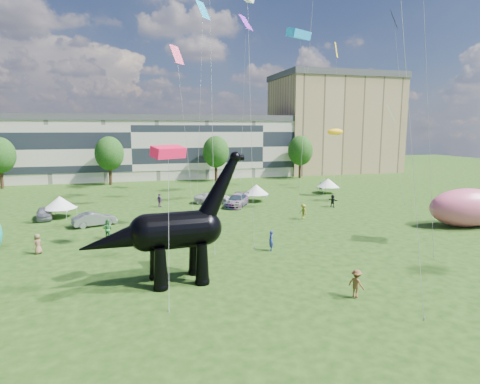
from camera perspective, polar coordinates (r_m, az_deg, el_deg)
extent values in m
plane|color=#16330C|center=(27.88, 3.44, -12.79)|extent=(220.00, 220.00, 0.00)
cube|color=beige|center=(86.58, -15.19, 5.84)|extent=(78.00, 11.00, 12.00)
cube|color=tan|center=(101.74, 13.18, 9.16)|extent=(28.00, 18.00, 22.00)
cylinder|color=#382314|center=(80.89, -30.78, 1.54)|extent=(0.56, 0.56, 3.20)
cylinder|color=#382314|center=(78.04, -17.95, 2.15)|extent=(0.56, 0.56, 3.20)
ellipsoid|color=#14380F|center=(77.66, -18.12, 5.61)|extent=(5.20, 5.20, 6.24)
cylinder|color=#382314|center=(79.68, -3.42, 2.71)|extent=(0.56, 0.56, 3.20)
ellipsoid|color=#14380F|center=(79.30, -3.45, 6.10)|extent=(5.20, 5.20, 6.24)
cylinder|color=#382314|center=(85.23, 8.51, 3.04)|extent=(0.56, 0.56, 3.20)
ellipsoid|color=#14380F|center=(84.88, 8.59, 6.21)|extent=(5.20, 5.20, 6.24)
cone|color=black|center=(26.81, -11.24, -10.69)|extent=(1.03, 1.03, 2.77)
sphere|color=black|center=(27.25, -11.16, -13.10)|extent=(1.02, 1.02, 1.02)
cone|color=black|center=(28.72, -11.88, -9.37)|extent=(1.03, 1.03, 2.77)
sphere|color=black|center=(29.12, -11.81, -11.64)|extent=(1.02, 1.02, 1.02)
cone|color=black|center=(27.33, -5.41, -10.16)|extent=(1.03, 1.03, 2.77)
sphere|color=black|center=(27.76, -5.37, -12.54)|extent=(1.02, 1.02, 1.02)
cone|color=black|center=(29.20, -6.43, -8.91)|extent=(1.03, 1.03, 2.77)
sphere|color=black|center=(29.60, -6.39, -11.16)|extent=(1.02, 1.02, 1.02)
cylinder|color=black|center=(27.34, -9.03, -5.38)|extent=(4.07, 2.80, 2.49)
sphere|color=black|center=(27.05, -13.08, -5.66)|extent=(2.49, 2.49, 2.49)
sphere|color=black|center=(27.75, -5.08, -5.08)|extent=(2.40, 2.40, 2.40)
cone|color=black|center=(27.53, -2.90, 0.51)|extent=(3.58, 1.66, 4.89)
sphere|color=black|center=(27.65, -0.69, 4.98)|extent=(0.78, 0.78, 0.78)
cylinder|color=black|center=(27.75, -0.15, 4.90)|extent=(0.68, 0.46, 0.41)
cone|color=black|center=(26.98, -17.10, -6.55)|extent=(5.03, 2.33, 2.71)
imported|color=#B8B9BD|center=(51.37, -26.10, -2.74)|extent=(2.32, 4.33, 1.40)
imported|color=gray|center=(45.76, -20.01, -3.65)|extent=(4.78, 2.95, 1.49)
imported|color=silver|center=(55.97, -3.78, -0.88)|extent=(5.85, 4.10, 1.48)
imported|color=#595960|center=(53.66, -0.44, -1.21)|extent=(4.81, 6.01, 1.63)
cube|color=white|center=(57.40, 2.34, -0.34)|extent=(3.19, 3.19, 0.11)
cone|color=white|center=(57.29, 2.34, 0.39)|extent=(4.05, 4.05, 1.39)
cylinder|color=#999999|center=(56.05, 1.21, -1.09)|extent=(0.06, 0.06, 1.02)
cylinder|color=#999999|center=(56.43, 3.82, -1.04)|extent=(0.06, 0.06, 1.02)
cylinder|color=#999999|center=(58.59, 0.90, -0.64)|extent=(0.06, 0.06, 1.02)
cylinder|color=#999999|center=(58.95, 3.40, -0.60)|extent=(0.06, 0.06, 1.02)
cube|color=white|center=(66.14, 12.40, 0.69)|extent=(2.95, 2.95, 0.11)
cone|color=white|center=(66.05, 12.42, 1.31)|extent=(3.74, 3.74, 1.36)
cylinder|color=#999999|center=(64.58, 11.77, 0.06)|extent=(0.05, 0.05, 1.00)
cylinder|color=#999999|center=(65.57, 13.83, 0.12)|extent=(0.05, 0.05, 1.00)
cylinder|color=#999999|center=(66.91, 10.96, 0.40)|extent=(0.05, 0.05, 1.00)
cylinder|color=#999999|center=(67.86, 12.96, 0.45)|extent=(0.05, 0.05, 1.00)
cube|color=white|center=(51.53, -24.21, -2.17)|extent=(3.62, 3.62, 0.11)
cone|color=white|center=(51.39, -24.26, -1.33)|extent=(4.58, 4.58, 1.44)
cylinder|color=#999999|center=(51.09, -26.18, -3.00)|extent=(0.06, 0.06, 1.05)
cylinder|color=#999999|center=(49.86, -23.48, -3.10)|extent=(0.06, 0.06, 1.05)
cylinder|color=#999999|center=(53.40, -24.81, -2.42)|extent=(0.06, 0.06, 1.05)
cylinder|color=#999999|center=(52.22, -22.20, -2.49)|extent=(0.06, 0.06, 1.05)
ellipsoid|color=#F05D84|center=(48.90, 29.55, -1.94)|extent=(8.72, 5.30, 4.10)
imported|color=teal|center=(67.89, 11.40, 0.79)|extent=(0.71, 0.72, 1.67)
imported|color=olive|center=(46.73, 8.98, -2.76)|extent=(0.97, 1.29, 1.78)
imported|color=#6A377B|center=(54.32, -11.36, -1.16)|extent=(0.93, 1.14, 1.81)
imported|color=navy|center=(34.54, 4.41, -6.92)|extent=(0.54, 0.71, 1.75)
imported|color=#876043|center=(37.59, -26.83, -6.60)|extent=(0.94, 0.99, 1.71)
imported|color=brown|center=(26.35, 16.23, -12.39)|extent=(1.06, 1.32, 1.78)
imported|color=#AA2A44|center=(35.68, -12.98, -6.71)|extent=(0.94, 0.92, 1.63)
imported|color=#358540|center=(40.10, -18.31, -5.02)|extent=(1.11, 1.00, 1.87)
imported|color=black|center=(54.61, 13.04, -1.23)|extent=(1.08, 1.65, 1.70)
cube|color=red|center=(24.88, -10.15, 5.63)|extent=(2.30, 1.94, 0.82)
plane|color=yellow|center=(79.26, 13.53, 19.06)|extent=(1.99, 2.51, 2.70)
plane|color=black|center=(59.71, 21.06, 21.92)|extent=(2.32, 2.57, 2.30)
plane|color=purple|center=(64.64, 0.86, 22.96)|extent=(2.97, 2.93, 2.21)
plane|color=#0C87B9|center=(64.86, -5.29, 24.40)|extent=(3.08, 3.11, 2.71)
ellipsoid|color=#FFAF0D|center=(72.60, 13.41, 8.33)|extent=(2.97, 3.03, 1.14)
cube|color=#1489D4|center=(62.40, 8.34, 21.34)|extent=(4.15, 3.35, 1.53)
plane|color=green|center=(62.39, 20.69, 10.42)|extent=(2.74, 3.02, 2.50)
plane|color=#EB4168|center=(57.71, -8.95, 18.73)|extent=(2.57, 2.66, 2.49)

